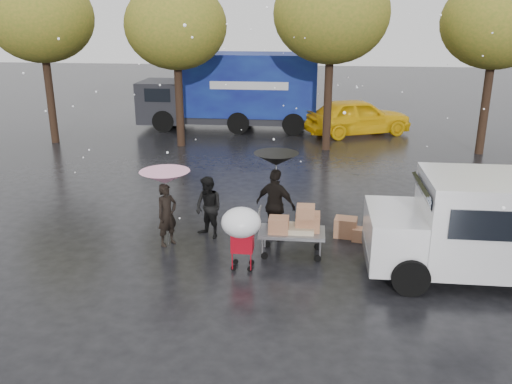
# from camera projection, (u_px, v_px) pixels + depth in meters

# --- Properties ---
(ground) EXTENTS (90.00, 90.00, 0.00)m
(ground) POSITION_uv_depth(u_px,v_px,m) (224.00, 249.00, 12.83)
(ground) COLOR black
(ground) RESTS_ON ground
(person_pink) EXTENTS (0.62, 0.67, 1.53)m
(person_pink) POSITION_uv_depth(u_px,v_px,m) (167.00, 215.00, 12.84)
(person_pink) COLOR black
(person_pink) RESTS_ON ground
(person_middle) EXTENTS (0.95, 0.91, 1.55)m
(person_middle) POSITION_uv_depth(u_px,v_px,m) (209.00, 208.00, 13.28)
(person_middle) COLOR black
(person_middle) RESTS_ON ground
(person_black) EXTENTS (1.14, 0.84, 1.80)m
(person_black) POSITION_uv_depth(u_px,v_px,m) (276.00, 205.00, 13.09)
(person_black) COLOR black
(person_black) RESTS_ON ground
(umbrella_pink) EXTENTS (1.17, 1.17, 1.85)m
(umbrella_pink) POSITION_uv_depth(u_px,v_px,m) (165.00, 177.00, 12.54)
(umbrella_pink) COLOR #4C4C4C
(umbrella_pink) RESTS_ON ground
(umbrella_black) EXTENTS (1.06, 1.06, 2.20)m
(umbrella_black) POSITION_uv_depth(u_px,v_px,m) (276.00, 159.00, 12.72)
(umbrella_black) COLOR #4C4C4C
(umbrella_black) RESTS_ON ground
(vendor_cart) EXTENTS (1.52, 0.80, 1.27)m
(vendor_cart) POSITION_uv_depth(u_px,v_px,m) (296.00, 226.00, 12.31)
(vendor_cart) COLOR slate
(vendor_cart) RESTS_ON ground
(shopping_cart) EXTENTS (0.84, 0.84, 1.46)m
(shopping_cart) POSITION_uv_depth(u_px,v_px,m) (241.00, 226.00, 11.41)
(shopping_cart) COLOR #B50A19
(shopping_cart) RESTS_ON ground
(white_van) EXTENTS (4.91, 2.18, 2.20)m
(white_van) POSITION_uv_depth(u_px,v_px,m) (497.00, 226.00, 11.14)
(white_van) COLOR silver
(white_van) RESTS_ON ground
(blue_truck) EXTENTS (8.30, 2.60, 3.50)m
(blue_truck) POSITION_uv_depth(u_px,v_px,m) (234.00, 91.00, 25.32)
(blue_truck) COLOR #0B0B5D
(blue_truck) RESTS_ON ground
(box_ground_near) EXTENTS (0.60, 0.51, 0.48)m
(box_ground_near) POSITION_uv_depth(u_px,v_px,m) (345.00, 227.00, 13.48)
(box_ground_near) COLOR #8F5A3E
(box_ground_near) RESTS_ON ground
(box_ground_far) EXTENTS (0.47, 0.39, 0.32)m
(box_ground_far) POSITION_uv_depth(u_px,v_px,m) (361.00, 235.00, 13.24)
(box_ground_far) COLOR #8F5A3E
(box_ground_far) RESTS_ON ground
(yellow_taxi) EXTENTS (5.21, 3.70, 1.65)m
(yellow_taxi) POSITION_uv_depth(u_px,v_px,m) (357.00, 116.00, 24.39)
(yellow_taxi) COLOR yellow
(yellow_taxi) RESTS_ON ground
(tree_row) EXTENTS (21.60, 4.40, 7.12)m
(tree_row) POSITION_uv_depth(u_px,v_px,m) (253.00, 20.00, 20.69)
(tree_row) COLOR black
(tree_row) RESTS_ON ground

